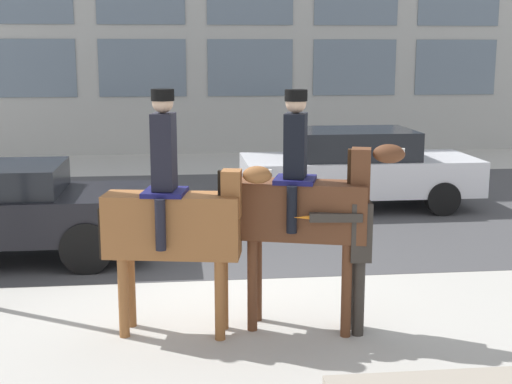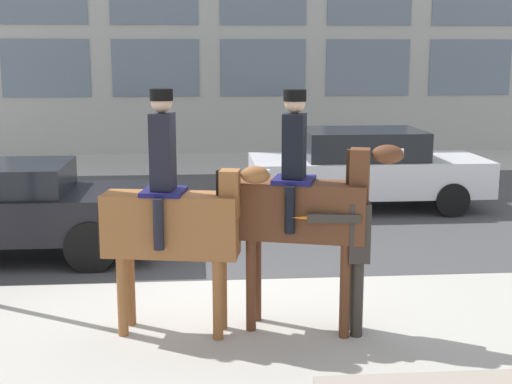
% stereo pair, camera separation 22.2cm
% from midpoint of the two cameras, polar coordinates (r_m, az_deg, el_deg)
% --- Properties ---
extents(ground_plane, '(80.00, 80.00, 0.00)m').
position_cam_midpoint_polar(ground_plane, '(9.17, -2.84, -8.03)').
color(ground_plane, '#B2AFA8').
extents(road_surface, '(21.72, 8.50, 0.01)m').
position_cam_midpoint_polar(road_surface, '(13.74, -4.07, -1.54)').
color(road_surface, '#444447').
rests_on(road_surface, ground_plane).
extents(mounted_horse_lead, '(1.85, 0.69, 2.64)m').
position_cam_midpoint_polar(mounted_horse_lead, '(7.59, -7.35, -1.99)').
color(mounted_horse_lead, brown).
rests_on(mounted_horse_lead, ground_plane).
extents(mounted_horse_companion, '(1.82, 0.82, 2.62)m').
position_cam_midpoint_polar(mounted_horse_companion, '(7.64, 3.10, -1.00)').
color(mounted_horse_companion, '#59331E').
rests_on(mounted_horse_companion, ground_plane).
extents(pedestrian_bystander, '(0.86, 0.43, 1.67)m').
position_cam_midpoint_polar(pedestrian_bystander, '(7.68, 7.30, -4.25)').
color(pedestrian_bystander, '#332D28').
rests_on(pedestrian_bystander, ground_plane).
extents(street_car_far_lane, '(4.52, 1.94, 1.54)m').
position_cam_midpoint_polar(street_car_far_lane, '(14.05, 7.66, 1.95)').
color(street_car_far_lane, silver).
rests_on(street_car_far_lane, ground_plane).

